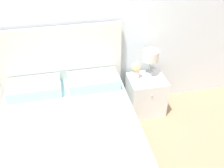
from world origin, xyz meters
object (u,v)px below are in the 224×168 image
object	(u,v)px
bed	(71,139)
flower_vase	(136,70)
table_lamp	(151,58)
nightstand	(146,95)

from	to	relation	value
bed	flower_vase	bearing A→B (deg)	36.34
bed	table_lamp	xyz separation A→B (m)	(1.14, 0.72, 0.51)
bed	flower_vase	world-z (taller)	bed
bed	nightstand	world-z (taller)	bed
bed	nightstand	size ratio (longest dim) A/B	3.48
table_lamp	flower_vase	world-z (taller)	table_lamp
table_lamp	flower_vase	size ratio (longest dim) A/B	1.69
flower_vase	bed	bearing A→B (deg)	-143.66
table_lamp	flower_vase	xyz separation A→B (m)	(-0.19, -0.02, -0.15)
bed	flower_vase	xyz separation A→B (m)	(0.95, 0.70, 0.36)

